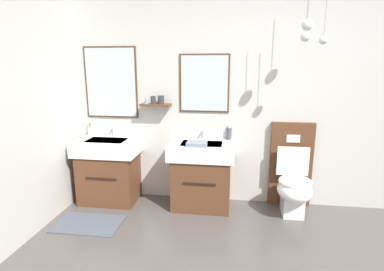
% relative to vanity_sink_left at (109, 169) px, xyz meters
% --- Properties ---
extents(wall_back, '(5.22, 0.65, 2.50)m').
position_rel_vanity_sink_left_xyz_m(wall_back, '(2.03, 0.28, 0.85)').
color(wall_back, beige).
rests_on(wall_back, ground).
extents(bath_mat, '(0.68, 0.44, 0.01)m').
position_rel_vanity_sink_left_xyz_m(bath_mat, '(0.00, -0.61, -0.40)').
color(bath_mat, '#474C56').
rests_on(bath_mat, ground).
extents(vanity_sink_left, '(0.74, 0.51, 0.77)m').
position_rel_vanity_sink_left_xyz_m(vanity_sink_left, '(0.00, 0.00, 0.00)').
color(vanity_sink_left, '#56331E').
rests_on(vanity_sink_left, ground).
extents(tap_on_left_sink, '(0.03, 0.13, 0.11)m').
position_rel_vanity_sink_left_xyz_m(tap_on_left_sink, '(0.00, 0.19, 0.44)').
color(tap_on_left_sink, silver).
rests_on(tap_on_left_sink, vanity_sink_left).
extents(vanity_sink_right, '(0.74, 0.51, 0.77)m').
position_rel_vanity_sink_left_xyz_m(vanity_sink_right, '(1.13, 0.00, 0.00)').
color(vanity_sink_right, '#56331E').
rests_on(vanity_sink_right, ground).
extents(tap_on_right_sink, '(0.03, 0.13, 0.11)m').
position_rel_vanity_sink_left_xyz_m(tap_on_right_sink, '(1.13, 0.19, 0.44)').
color(tap_on_right_sink, silver).
rests_on(tap_on_right_sink, vanity_sink_right).
extents(toilet, '(0.48, 0.62, 1.00)m').
position_rel_vanity_sink_left_xyz_m(toilet, '(2.15, 0.02, -0.03)').
color(toilet, '#56331E').
rests_on(toilet, ground).
extents(toothbrush_cup, '(0.07, 0.07, 0.20)m').
position_rel_vanity_sink_left_xyz_m(toothbrush_cup, '(-0.29, 0.18, 0.43)').
color(toothbrush_cup, silver).
rests_on(toothbrush_cup, vanity_sink_left).
extents(soap_dispenser, '(0.06, 0.06, 0.18)m').
position_rel_vanity_sink_left_xyz_m(soap_dispenser, '(1.43, 0.19, 0.44)').
color(soap_dispenser, '#4C4C51').
rests_on(soap_dispenser, vanity_sink_right).
extents(folded_hand_towel, '(0.22, 0.16, 0.04)m').
position_rel_vanity_sink_left_xyz_m(folded_hand_towel, '(1.09, -0.16, 0.39)').
color(folded_hand_towel, gray).
rests_on(folded_hand_towel, vanity_sink_right).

